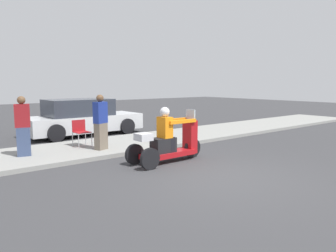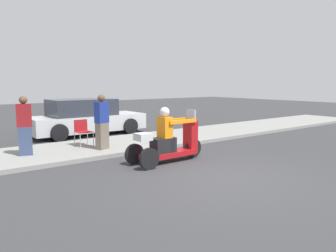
% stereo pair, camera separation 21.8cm
% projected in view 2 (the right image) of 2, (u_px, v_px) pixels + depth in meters
% --- Properties ---
extents(ground_plane, '(60.00, 60.00, 0.00)m').
position_uv_depth(ground_plane, '(220.00, 178.00, 7.32)').
color(ground_plane, '#38383A').
extents(sidewalk_strip, '(28.00, 2.80, 0.12)m').
position_uv_depth(sidewalk_strip, '(119.00, 145.00, 10.93)').
color(sidewalk_strip, gray).
rests_on(sidewalk_strip, ground).
extents(motorcycle_trike, '(2.27, 0.78, 1.48)m').
position_uv_depth(motorcycle_trike, '(169.00, 142.00, 8.73)').
color(motorcycle_trike, black).
rests_on(motorcycle_trike, ground).
extents(spectator_with_child, '(0.45, 0.35, 1.65)m').
position_uv_depth(spectator_with_child, '(102.00, 123.00, 9.79)').
color(spectator_with_child, '#726656').
rests_on(spectator_with_child, sidewalk_strip).
extents(spectator_mid_group, '(0.44, 0.32, 1.64)m').
position_uv_depth(spectator_mid_group, '(25.00, 127.00, 8.98)').
color(spectator_mid_group, '#38476B').
rests_on(spectator_mid_group, sidewalk_strip).
extents(folding_chair_curbside, '(0.47, 0.47, 0.82)m').
position_uv_depth(folding_chair_curbside, '(82.00, 130.00, 10.40)').
color(folding_chair_curbside, '#A5A8AD').
rests_on(folding_chair_curbside, sidewalk_strip).
extents(parked_car_lot_right, '(4.57, 1.93, 1.46)m').
position_uv_depth(parked_car_lot_right, '(86.00, 118.00, 13.28)').
color(parked_car_lot_right, silver).
rests_on(parked_car_lot_right, ground).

